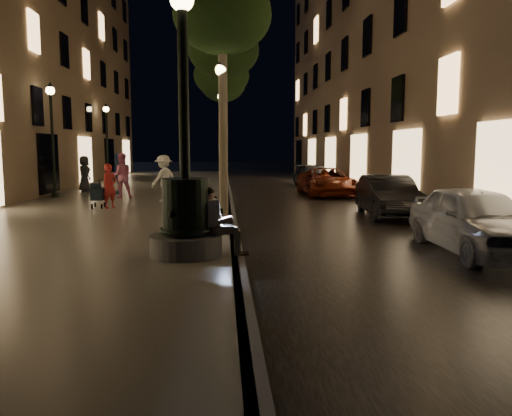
{
  "coord_description": "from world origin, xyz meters",
  "views": [
    {
      "loc": [
        -0.28,
        -7.64,
        2.28
      ],
      "look_at": [
        0.44,
        3.0,
        1.0
      ],
      "focal_mm": 35.0,
      "sensor_mm": 36.0,
      "label": 1
    }
  ],
  "objects": [
    {
      "name": "building_right",
      "position": [
        10.0,
        18.0,
        7.5
      ],
      "size": [
        8.0,
        36.0,
        15.0
      ],
      "primitive_type": "cube",
      "color": "brown",
      "rests_on": "ground"
    },
    {
      "name": "car_rear",
      "position": [
        5.09,
        21.45,
        0.64
      ],
      "size": [
        2.11,
        4.54,
        1.28
      ],
      "primitive_type": "imported",
      "rotation": [
        0.0,
        0.0,
        0.07
      ],
      "color": "#302F34",
      "rests_on": "ground"
    },
    {
      "name": "curb_strip",
      "position": [
        0.0,
        15.0,
        0.1
      ],
      "size": [
        0.25,
        45.0,
        0.2
      ],
      "primitive_type": "cube",
      "color": "#59595B",
      "rests_on": "ground"
    },
    {
      "name": "lamp_curb_c",
      "position": [
        -0.3,
        24.0,
        3.24
      ],
      "size": [
        0.36,
        0.36,
        4.81
      ],
      "color": "black",
      "rests_on": "promenade"
    },
    {
      "name": "cobble_lane",
      "position": [
        3.0,
        15.0,
        0.01
      ],
      "size": [
        6.0,
        45.0,
        0.02
      ],
      "primitive_type": "cube",
      "color": "black",
      "rests_on": "ground"
    },
    {
      "name": "seated_man_laptop",
      "position": [
        -0.39,
        2.0,
        0.9
      ],
      "size": [
        0.95,
        0.32,
        1.33
      ],
      "color": "tan",
      "rests_on": "promenade"
    },
    {
      "name": "tree_second",
      "position": [
        -0.2,
        14.0,
        6.33
      ],
      "size": [
        3.0,
        3.0,
        7.4
      ],
      "color": "#6B604C",
      "rests_on": "promenade"
    },
    {
      "name": "promenade",
      "position": [
        -4.0,
        15.0,
        0.1
      ],
      "size": [
        8.0,
        45.0,
        0.2
      ],
      "primitive_type": "cube",
      "color": "slate",
      "rests_on": "ground"
    },
    {
      "name": "lamp_curb_a",
      "position": [
        -0.3,
        8.0,
        3.24
      ],
      "size": [
        0.36,
        0.36,
        4.81
      ],
      "color": "black",
      "rests_on": "promenade"
    },
    {
      "name": "ground",
      "position": [
        0.0,
        15.0,
        0.0
      ],
      "size": [
        120.0,
        120.0,
        0.0
      ],
      "primitive_type": "plane",
      "color": "black",
      "rests_on": "ground"
    },
    {
      "name": "car_front",
      "position": [
        5.2,
        2.72,
        0.74
      ],
      "size": [
        1.88,
        4.38,
        1.47
      ],
      "primitive_type": "imported",
      "rotation": [
        0.0,
        0.0,
        -0.03
      ],
      "color": "#929398",
      "rests_on": "ground"
    },
    {
      "name": "tree_near",
      "position": [
        -0.25,
        8.0,
        6.24
      ],
      "size": [
        3.0,
        3.0,
        7.3
      ],
      "color": "#6B604C",
      "rests_on": "promenade"
    },
    {
      "name": "lamp_left_c",
      "position": [
        -7.4,
        24.0,
        3.24
      ],
      "size": [
        0.36,
        0.36,
        4.81
      ],
      "color": "black",
      "rests_on": "promenade"
    },
    {
      "name": "lamp_left_b",
      "position": [
        -7.4,
        14.0,
        3.24
      ],
      "size": [
        0.36,
        0.36,
        4.81
      ],
      "color": "black",
      "rests_on": "promenade"
    },
    {
      "name": "pedestrian_red",
      "position": [
        -4.2,
        9.92,
        0.97
      ],
      "size": [
        0.64,
        0.67,
        1.55
      ],
      "primitive_type": "imported",
      "rotation": [
        0.0,
        0.0,
        0.88
      ],
      "color": "red",
      "rests_on": "promenade"
    },
    {
      "name": "car_second",
      "position": [
        5.2,
        8.48,
        0.69
      ],
      "size": [
        1.79,
        4.29,
        1.38
      ],
      "primitive_type": "imported",
      "rotation": [
        0.0,
        0.0,
        -0.08
      ],
      "color": "black",
      "rests_on": "ground"
    },
    {
      "name": "pedestrian_blue",
      "position": [
        -5.03,
        15.46,
        1.14
      ],
      "size": [
        0.7,
        1.17,
        1.87
      ],
      "primitive_type": "imported",
      "rotation": [
        0.0,
        0.0,
        4.95
      ],
      "color": "#255088",
      "rests_on": "promenade"
    },
    {
      "name": "car_third",
      "position": [
        4.7,
        15.96,
        0.67
      ],
      "size": [
        2.31,
        4.87,
        1.34
      ],
      "primitive_type": "imported",
      "rotation": [
        0.0,
        0.0,
        0.02
      ],
      "color": "maroon",
      "rests_on": "ground"
    },
    {
      "name": "pedestrian_pink",
      "position": [
        -4.49,
        13.43,
        1.14
      ],
      "size": [
        1.08,
        0.95,
        1.87
      ],
      "primitive_type": "imported",
      "rotation": [
        0.0,
        0.0,
        3.46
      ],
      "color": "pink",
      "rests_on": "promenade"
    },
    {
      "name": "fountain_lamppost",
      "position": [
        -1.0,
        2.0,
        1.21
      ],
      "size": [
        1.4,
        1.4,
        5.21
      ],
      "color": "#59595B",
      "rests_on": "promenade"
    },
    {
      "name": "tree_third",
      "position": [
        -0.3,
        20.0,
        6.14
      ],
      "size": [
        3.0,
        3.0,
        7.2
      ],
      "color": "#6B604C",
      "rests_on": "promenade"
    },
    {
      "name": "pedestrian_white",
      "position": [
        -2.59,
        12.13,
        1.1
      ],
      "size": [
        1.27,
        1.32,
        1.81
      ],
      "primitive_type": "imported",
      "rotation": [
        0.0,
        0.0,
        4.01
      ],
      "color": "white",
      "rests_on": "promenade"
    },
    {
      "name": "stroller",
      "position": [
        -4.6,
        9.9,
        0.69
      ],
      "size": [
        0.43,
        0.96,
        0.98
      ],
      "rotation": [
        0.0,
        0.0,
        0.04
      ],
      "color": "black",
      "rests_on": "promenade"
    },
    {
      "name": "pedestrian_dark",
      "position": [
        -6.86,
        16.62,
        1.06
      ],
      "size": [
        0.66,
        0.9,
        1.71
      ],
      "primitive_type": "imported",
      "rotation": [
        0.0,
        0.0,
        1.43
      ],
      "color": "#303135",
      "rests_on": "promenade"
    },
    {
      "name": "lamp_curb_b",
      "position": [
        -0.3,
        16.0,
        3.24
      ],
      "size": [
        0.36,
        0.36,
        4.81
      ],
      "color": "black",
      "rests_on": "promenade"
    },
    {
      "name": "tree_far",
      "position": [
        -0.22,
        26.0,
        6.43
      ],
      "size": [
        3.0,
        3.0,
        7.5
      ],
      "color": "#6B604C",
      "rests_on": "promenade"
    },
    {
      "name": "bicycle",
      "position": [
        -1.13,
        8.86,
        0.61
      ],
      "size": [
        1.64,
        0.83,
        0.82
      ],
      "primitive_type": "imported",
      "rotation": [
        0.0,
        0.0,
        1.38
      ],
      "color": "black",
      "rests_on": "promenade"
    },
    {
      "name": "lamp_curb_d",
      "position": [
        -0.3,
        32.0,
        3.24
      ],
      "size": [
        0.36,
        0.36,
        4.81
      ],
      "color": "black",
      "rests_on": "promenade"
    }
  ]
}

